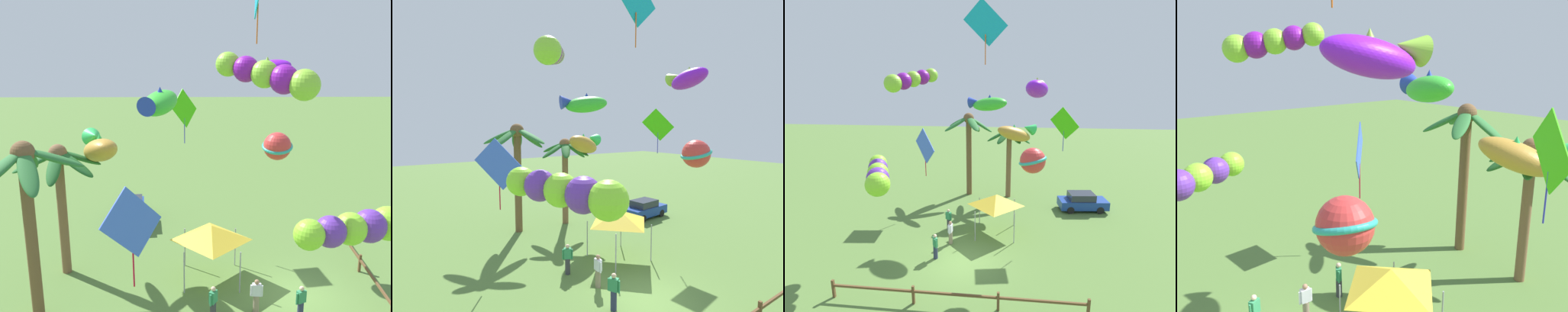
{
  "view_description": "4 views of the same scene",
  "coord_description": "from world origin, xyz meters",
  "views": [
    {
      "loc": [
        -19.36,
        4.94,
        12.35
      ],
      "look_at": [
        -0.32,
        4.76,
        6.92
      ],
      "focal_mm": 43.84,
      "sensor_mm": 36.0,
      "label": 1
    },
    {
      "loc": [
        -9.26,
        -8.79,
        7.56
      ],
      "look_at": [
        -0.19,
        4.3,
        6.03
      ],
      "focal_mm": 27.61,
      "sensor_mm": 36.0,
      "label": 2
    },
    {
      "loc": [
        2.82,
        -15.59,
        10.22
      ],
      "look_at": [
        0.6,
        4.35,
        5.5
      ],
      "focal_mm": 27.52,
      "sensor_mm": 36.0,
      "label": 3
    },
    {
      "loc": [
        11.06,
        -4.32,
        10.07
      ],
      "look_at": [
        0.13,
        4.43,
        6.54
      ],
      "focal_mm": 36.47,
      "sensor_mm": 36.0,
      "label": 4
    }
  ],
  "objects": [
    {
      "name": "kite_tube_4",
      "position": [
        -3.37,
        2.31,
        10.58
      ],
      "size": [
        2.54,
        3.31,
        1.47
      ],
      "color": "#8CD434"
    },
    {
      "name": "kite_fish_3",
      "position": [
        3.08,
        9.41,
        6.38
      ],
      "size": [
        3.77,
        2.72,
        1.99
      ],
      "color": "#C18A30"
    },
    {
      "name": "spectator_1",
      "position": [
        -1.12,
        2.11,
        0.81
      ],
      "size": [
        0.27,
        0.55,
        1.59
      ],
      "color": "gray",
      "rests_on": "ground"
    },
    {
      "name": "kite_diamond_6",
      "position": [
        6.28,
        5.29,
        7.69
      ],
      "size": [
        1.76,
        1.35,
        3.05
      ],
      "color": "#3CCE0D"
    },
    {
      "name": "kite_ball_5",
      "position": [
        3.93,
        0.57,
        6.21
      ],
      "size": [
        1.86,
        1.87,
        1.42
      ],
      "color": "red"
    },
    {
      "name": "spectator_0",
      "position": [
        -1.66,
        4.02,
        0.81
      ],
      "size": [
        0.49,
        0.39,
        1.59
      ],
      "color": "#38383D",
      "rests_on": "ground"
    },
    {
      "name": "palm_tree_1",
      "position": [
        2.49,
        11.26,
        5.09
      ],
      "size": [
        4.03,
        4.13,
        6.71
      ],
      "color": "brown",
      "rests_on": "ground"
    },
    {
      "name": "kite_diamond_0",
      "position": [
        1.14,
        2.17,
        13.59
      ],
      "size": [
        2.51,
        0.22,
        3.5
      ],
      "color": "#13A1C2"
    },
    {
      "name": "kite_fish_7",
      "position": [
        0.92,
        6.32,
        8.96
      ],
      "size": [
        3.17,
        2.04,
        1.31
      ],
      "color": "green"
    },
    {
      "name": "parked_car_0",
      "position": [
        8.73,
        8.77,
        0.75
      ],
      "size": [
        4.05,
        2.09,
        1.51
      ],
      "color": "navy",
      "rests_on": "ground"
    },
    {
      "name": "ground_plane",
      "position": [
        0.0,
        0.0,
        0.0
      ],
      "size": [
        120.0,
        120.0,
        0.0
      ],
      "primitive_type": "plane",
      "color": "#567A38"
    },
    {
      "name": "kite_fish_8",
      "position": [
        4.07,
        1.38,
        10.09
      ],
      "size": [
        1.59,
        2.87,
        1.33
      ],
      "color": "#8C18EF"
    },
    {
      "name": "kite_diamond_2",
      "position": [
        -4.1,
        7.0,
        5.54
      ],
      "size": [
        2.06,
        1.93,
        3.88
      ],
      "color": "#3E64E8"
    },
    {
      "name": "palm_tree_0",
      "position": [
        -1.27,
        11.58,
        5.85
      ],
      "size": [
        4.52,
        4.42,
        7.82
      ],
      "color": "brown",
      "rests_on": "ground"
    },
    {
      "name": "festival_tent",
      "position": [
        1.74,
        3.97,
        2.47
      ],
      "size": [
        2.86,
        2.86,
        2.85
      ],
      "color": "#9E9EA3",
      "rests_on": "ground"
    },
    {
      "name": "spectator_2",
      "position": [
        -1.67,
        0.29,
        0.81
      ],
      "size": [
        0.38,
        0.5,
        1.59
      ],
      "color": "#2D3351",
      "rests_on": "ground"
    },
    {
      "name": "kite_tube_1",
      "position": [
        -4.46,
        -0.66,
        5.52
      ],
      "size": [
        2.54,
        4.28,
        1.37
      ],
      "color": "#92EA2F"
    }
  ]
}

